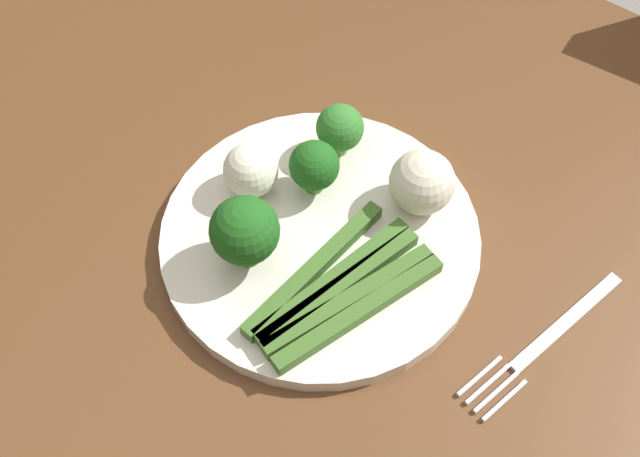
{
  "coord_description": "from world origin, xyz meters",
  "views": [
    {
      "loc": [
        -0.16,
        0.2,
        1.25
      ],
      "look_at": [
        0.04,
        -0.05,
        0.76
      ],
      "focal_mm": 41.35,
      "sensor_mm": 36.0,
      "label": 1
    }
  ],
  "objects": [
    {
      "name": "cauliflower_near_fork",
      "position": [
        0.11,
        -0.05,
        0.78
      ],
      "size": [
        0.04,
        0.04,
        0.04
      ],
      "primitive_type": "sphere",
      "color": "white",
      "rests_on": "plate"
    },
    {
      "name": "dining_table",
      "position": [
        0.0,
        0.0,
        0.64
      ],
      "size": [
        1.18,
        0.94,
        0.74
      ],
      "color": "brown",
      "rests_on": "ground_plane"
    },
    {
      "name": "fork",
      "position": [
        -0.15,
        -0.09,
        0.75
      ],
      "size": [
        0.05,
        0.17,
        0.0
      ],
      "rotation": [
        0.0,
        0.0,
        1.37
      ],
      "color": "silver",
      "rests_on": "dining_table"
    },
    {
      "name": "asparagus_bundle",
      "position": [
        -0.01,
        -0.02,
        0.76
      ],
      "size": [
        0.09,
        0.16,
        0.01
      ],
      "rotation": [
        0.0,
        0.0,
        4.49
      ],
      "color": "#3D6626",
      "rests_on": "plate"
    },
    {
      "name": "broccoli_left",
      "position": [
        0.07,
        -0.08,
        0.79
      ],
      "size": [
        0.04,
        0.04,
        0.05
      ],
      "color": "#4C7F2B",
      "rests_on": "plate"
    },
    {
      "name": "broccoli_front_left",
      "position": [
        0.08,
        -0.13,
        0.79
      ],
      "size": [
        0.04,
        0.04,
        0.05
      ],
      "color": "#609E3D",
      "rests_on": "plate"
    },
    {
      "name": "cauliflower_back_right",
      "position": [
        -0.01,
        -0.13,
        0.78
      ],
      "size": [
        0.05,
        0.05,
        0.05
      ],
      "primitive_type": "sphere",
      "color": "silver",
      "rests_on": "plate"
    },
    {
      "name": "broccoli_right",
      "position": [
        0.07,
        0.0,
        0.8
      ],
      "size": [
        0.05,
        0.05,
        0.06
      ],
      "color": "#4C7F2B",
      "rests_on": "plate"
    },
    {
      "name": "plate",
      "position": [
        0.04,
        -0.05,
        0.75
      ],
      "size": [
        0.26,
        0.26,
        0.01
      ],
      "primitive_type": "cylinder",
      "color": "silver",
      "rests_on": "dining_table"
    }
  ]
}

